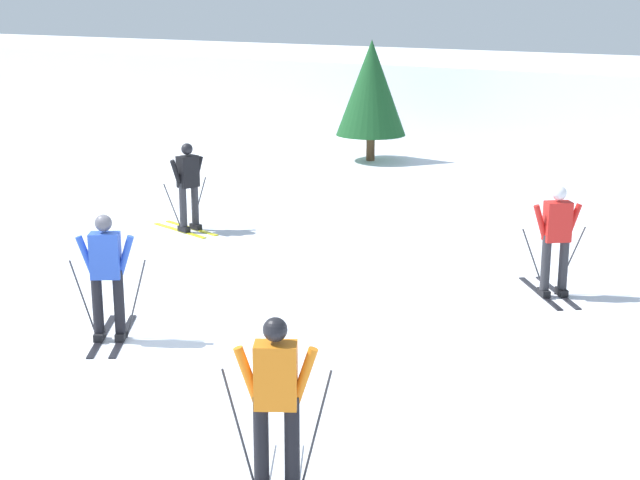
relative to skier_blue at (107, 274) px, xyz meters
The scene contains 7 objects.
ground_plane 1.07m from the skier_blue, 29.39° to the right, with size 120.00×120.00×0.00m, color silver.
far_snow_ridge 21.30m from the skier_blue, 88.69° to the left, with size 80.00×8.59×2.33m, color silver.
skier_blue is the anchor object (origin of this frame).
skier_orange 4.57m from the skier_blue, 26.05° to the right, with size 1.13×1.57×1.71m.
skier_red 6.56m from the skier_blue, 48.93° to the left, with size 1.33×1.45×1.71m.
skier_black 5.85m from the skier_blue, 120.05° to the left, with size 1.64×0.98×1.71m.
conifer_far_left 14.34m from the skier_blue, 105.67° to the left, with size 1.89×1.89×3.26m.
Camera 1 is at (8.07, -7.98, 4.44)m, focal length 52.33 mm.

